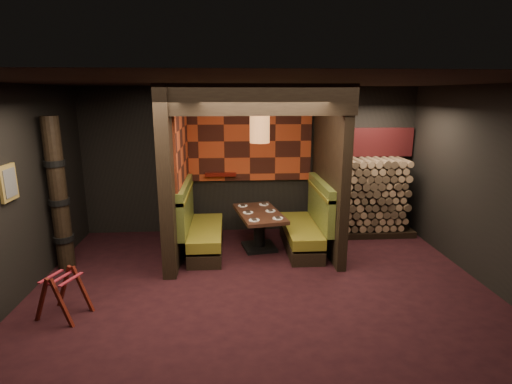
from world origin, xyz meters
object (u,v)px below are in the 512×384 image
Objects in this scene: booth_bench_left at (200,230)px; booth_bench_right at (307,227)px; dining_table at (259,225)px; luggage_rack at (63,293)px; firewood_stack at (369,197)px; pendant_lamp at (260,129)px; totem_column at (59,196)px.

booth_bench_left is 1.89m from booth_bench_right.
luggage_rack is (-2.61, -2.06, -0.14)m from dining_table.
firewood_stack reaches higher than booth_bench_right.
booth_bench_right is 2.32× the size of luggage_rack.
booth_bench_left is 1.00× the size of booth_bench_right.
booth_bench_right is at bearing -152.65° from firewood_stack.
pendant_lamp reaches higher than booth_bench_left.
luggage_rack is at bearing -70.00° from totem_column.
booth_bench_left is at bearing -167.83° from firewood_stack.
totem_column is (-3.98, -0.55, 0.79)m from booth_bench_right.
firewood_stack is (4.80, 2.71, 0.44)m from luggage_rack.
booth_bench_right is at bearing -0.18° from pendant_lamp.
booth_bench_left reaches higher than dining_table.
firewood_stack is (2.20, 0.65, 0.30)m from dining_table.
booth_bench_left is 1.71× the size of pendant_lamp.
dining_table is 0.58× the size of totem_column.
firewood_stack is (2.20, 0.70, -1.39)m from pendant_lamp.
luggage_rack is 0.29× the size of totem_column.
firewood_stack reaches higher than luggage_rack.
totem_column is at bearing -169.12° from dining_table.
pendant_lamp reaches higher than booth_bench_right.
dining_table is (1.05, 0.05, 0.05)m from booth_bench_left.
booth_bench_right is at bearing 7.86° from totem_column.
dining_table is 3.32m from luggage_rack.
booth_bench_left is 0.92× the size of firewood_stack.
dining_table is 0.81× the size of firewood_stack.
totem_column is at bearing -166.81° from firewood_stack.
dining_table is at bearing 2.88° from booth_bench_left.
firewood_stack is (3.25, 0.70, 0.35)m from booth_bench_left.
luggage_rack is 5.53m from firewood_stack.
dining_table is at bearing 38.33° from luggage_rack.
luggage_rack is (-1.56, -2.01, -0.09)m from booth_bench_left.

